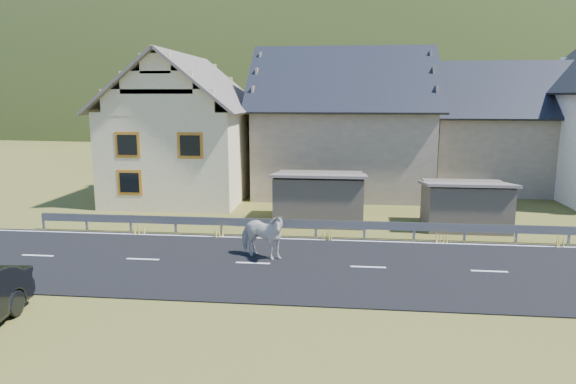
# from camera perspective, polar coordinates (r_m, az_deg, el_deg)

# --- Properties ---
(ground) EXTENTS (160.00, 160.00, 0.00)m
(ground) POSITION_cam_1_polar(r_m,az_deg,el_deg) (17.93, 8.91, -8.37)
(ground) COLOR #4D501D
(ground) RESTS_ON ground
(road) EXTENTS (60.00, 7.00, 0.04)m
(road) POSITION_cam_1_polar(r_m,az_deg,el_deg) (17.92, 8.91, -8.31)
(road) COLOR black
(road) RESTS_ON ground
(lane_markings) EXTENTS (60.00, 6.60, 0.01)m
(lane_markings) POSITION_cam_1_polar(r_m,az_deg,el_deg) (17.92, 8.91, -8.23)
(lane_markings) COLOR silver
(lane_markings) RESTS_ON road
(guardrail) EXTENTS (28.10, 0.09, 0.75)m
(guardrail) POSITION_cam_1_polar(r_m,az_deg,el_deg) (21.30, 8.50, -3.72)
(guardrail) COLOR #93969B
(guardrail) RESTS_ON ground
(shed_left) EXTENTS (4.30, 3.30, 2.40)m
(shed_left) POSITION_cam_1_polar(r_m,az_deg,el_deg) (23.93, 3.49, -0.70)
(shed_left) COLOR brown
(shed_left) RESTS_ON ground
(shed_right) EXTENTS (3.80, 2.90, 2.20)m
(shed_right) POSITION_cam_1_polar(r_m,az_deg,el_deg) (24.06, 19.09, -1.46)
(shed_right) COLOR brown
(shed_right) RESTS_ON ground
(house_cream) EXTENTS (7.80, 9.80, 8.30)m
(house_cream) POSITION_cam_1_polar(r_m,az_deg,el_deg) (30.36, -11.33, 7.72)
(house_cream) COLOR #FCE7B6
(house_cream) RESTS_ON ground
(house_stone_a) EXTENTS (10.80, 9.80, 8.90)m
(house_stone_a) POSITION_cam_1_polar(r_m,az_deg,el_deg) (31.96, 6.11, 8.50)
(house_stone_a) COLOR gray
(house_stone_a) RESTS_ON ground
(house_stone_b) EXTENTS (9.80, 8.80, 8.10)m
(house_stone_b) POSITION_cam_1_polar(r_m,az_deg,el_deg) (35.40, 22.65, 7.31)
(house_stone_b) COLOR gray
(house_stone_b) RESTS_ON ground
(mountain) EXTENTS (440.00, 280.00, 260.00)m
(mountain) POSITION_cam_1_polar(r_m,az_deg,el_deg) (198.71, 7.84, 3.10)
(mountain) COLOR #2A3A15
(mountain) RESTS_ON ground
(conifer_patch) EXTENTS (76.00, 50.00, 28.00)m
(conifer_patch) POSITION_cam_1_polar(r_m,az_deg,el_deg) (137.97, -17.19, 10.28)
(conifer_patch) COLOR black
(conifer_patch) RESTS_ON ground
(horse) EXTENTS (1.65, 2.20, 1.69)m
(horse) POSITION_cam_1_polar(r_m,az_deg,el_deg) (18.45, -2.97, -4.82)
(horse) COLOR beige
(horse) RESTS_ON road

